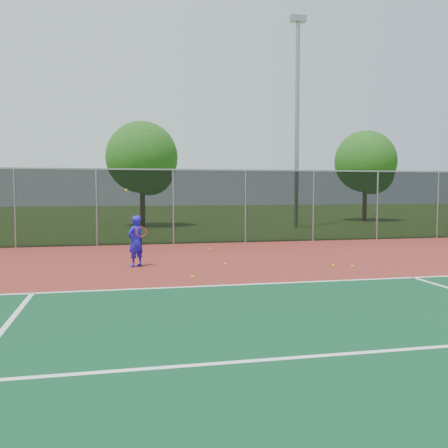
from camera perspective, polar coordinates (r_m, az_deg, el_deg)
The scene contains 12 objects.
ground at distance 9.85m, azimuth 20.55°, elevation -9.36°, with size 120.00×120.00×0.00m, color #365B1A.
court_apron at distance 11.54m, azimuth 15.15°, elevation -7.25°, with size 30.00×20.00×0.02m, color maroon.
fence_back at distance 20.73m, azimuth 2.45°, elevation 2.15°, with size 30.00×0.06×3.03m.
tennis_player at distance 14.45m, azimuth -10.06°, elevation -1.93°, with size 0.63×0.72×2.22m.
practice_ball_0 at distance 12.46m, azimuth -3.61°, elevation -6.07°, with size 0.07×0.07×0.07m, color yellow.
practice_ball_1 at distance 14.56m, azimuth 0.16°, elevation -4.61°, with size 0.07×0.07×0.07m, color yellow.
practice_ball_3 at distance 14.57m, azimuth 14.45°, elevation -4.73°, with size 0.07×0.07×0.07m, color yellow.
practice_ball_4 at distance 14.61m, azimuth 12.40°, elevation -4.67°, with size 0.07×0.07×0.07m, color yellow.
practice_ball_5 at distance 18.22m, azimuth -1.60°, elevation -2.87°, with size 0.07×0.07×0.07m, color yellow.
floodlight_n at distance 29.39m, azimuth 8.36°, elevation 12.82°, with size 0.90×0.40×11.97m.
tree_back_left at distance 30.15m, azimuth -9.15°, elevation 7.17°, with size 4.26×4.26×6.26m.
tree_back_mid at distance 36.54m, azimuth 16.05°, elevation 6.57°, with size 4.31×4.31×6.33m.
Camera 1 is at (-5.22, -8.05, 2.23)m, focal length 40.00 mm.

